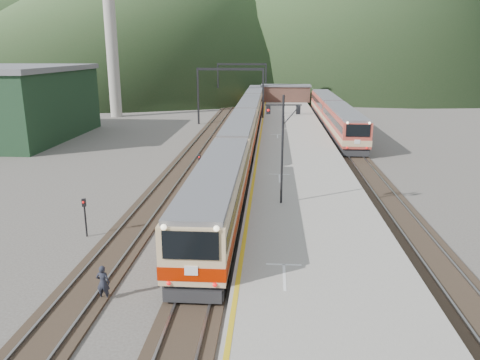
# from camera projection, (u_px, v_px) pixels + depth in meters

# --- Properties ---
(track_main) EXTENTS (2.60, 200.00, 0.23)m
(track_main) POSITION_uv_depth(u_px,v_px,m) (244.00, 144.00, 53.10)
(track_main) COLOR black
(track_main) RESTS_ON ground
(track_far) EXTENTS (2.60, 200.00, 0.23)m
(track_far) POSITION_uv_depth(u_px,v_px,m) (200.00, 143.00, 53.43)
(track_far) COLOR black
(track_far) RESTS_ON ground
(track_second) EXTENTS (2.60, 200.00, 0.23)m
(track_second) POSITION_uv_depth(u_px,v_px,m) (346.00, 145.00, 52.34)
(track_second) COLOR black
(track_second) RESTS_ON ground
(platform) EXTENTS (8.00, 100.00, 1.00)m
(platform) POSITION_uv_depth(u_px,v_px,m) (294.00, 144.00, 50.69)
(platform) COLOR gray
(platform) RESTS_ON ground
(gantry_near) EXTENTS (9.55, 0.25, 8.00)m
(gantry_near) POSITION_uv_depth(u_px,v_px,m) (230.00, 85.00, 66.24)
(gantry_near) COLOR black
(gantry_near) RESTS_ON ground
(gantry_far) EXTENTS (9.55, 0.25, 8.00)m
(gantry_far) POSITION_uv_depth(u_px,v_px,m) (242.00, 76.00, 90.27)
(gantry_far) COLOR black
(gantry_far) RESTS_ON ground
(warehouse) EXTENTS (14.50, 20.50, 8.60)m
(warehouse) POSITION_uv_depth(u_px,v_px,m) (11.00, 103.00, 55.74)
(warehouse) COLOR black
(warehouse) RESTS_ON ground
(smokestack) EXTENTS (1.80, 1.80, 30.00)m
(smokestack) POSITION_uv_depth(u_px,v_px,m) (110.00, 19.00, 71.72)
(smokestack) COLOR #9E998E
(smokestack) RESTS_ON ground
(station_shed) EXTENTS (9.40, 4.40, 3.10)m
(station_shed) POSITION_uv_depth(u_px,v_px,m) (286.00, 93.00, 88.59)
(station_shed) COLOR #4E3127
(station_shed) RESTS_ON platform
(hill_a) EXTENTS (180.00, 180.00, 60.00)m
(hill_a) POSITION_uv_depth(u_px,v_px,m) (169.00, 1.00, 191.96)
(hill_a) COLOR #2E4D25
(hill_a) RESTS_ON ground
(hill_d) EXTENTS (200.00, 200.00, 55.00)m
(hill_d) POSITION_uv_depth(u_px,v_px,m) (40.00, 17.00, 246.00)
(hill_d) COLOR #2E4D25
(hill_d) RESTS_ON ground
(main_train) EXTENTS (2.80, 76.85, 3.42)m
(main_train) POSITION_uv_depth(u_px,v_px,m) (246.00, 123.00, 55.79)
(main_train) COLOR tan
(main_train) RESTS_ON track_main
(second_train) EXTENTS (2.84, 38.71, 3.47)m
(second_train) POSITION_uv_depth(u_px,v_px,m) (333.00, 114.00, 64.15)
(second_train) COLOR #AD3D31
(second_train) RESTS_ON track_second
(signal_mast) EXTENTS (2.20, 0.33, 6.77)m
(signal_mast) POSITION_uv_depth(u_px,v_px,m) (283.00, 138.00, 28.54)
(signal_mast) COLOR black
(signal_mast) RESTS_ON platform
(short_signal_a) EXTENTS (0.23, 0.18, 2.27)m
(short_signal_a) POSITION_uv_depth(u_px,v_px,m) (164.00, 237.00, 23.02)
(short_signal_a) COLOR black
(short_signal_a) RESTS_ON ground
(short_signal_b) EXTENTS (0.24, 0.18, 2.27)m
(short_signal_b) POSITION_uv_depth(u_px,v_px,m) (199.00, 164.00, 37.63)
(short_signal_b) COLOR black
(short_signal_b) RESTS_ON ground
(short_signal_c) EXTENTS (0.25, 0.20, 2.27)m
(short_signal_c) POSITION_uv_depth(u_px,v_px,m) (85.00, 212.00, 26.48)
(short_signal_c) COLOR black
(short_signal_c) RESTS_ON ground
(worker) EXTENTS (0.58, 0.38, 1.57)m
(worker) POSITION_uv_depth(u_px,v_px,m) (103.00, 283.00, 19.88)
(worker) COLOR black
(worker) RESTS_ON ground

